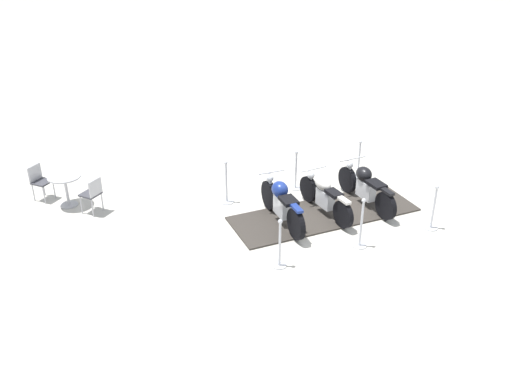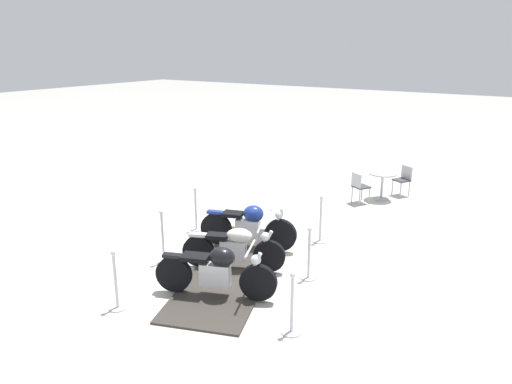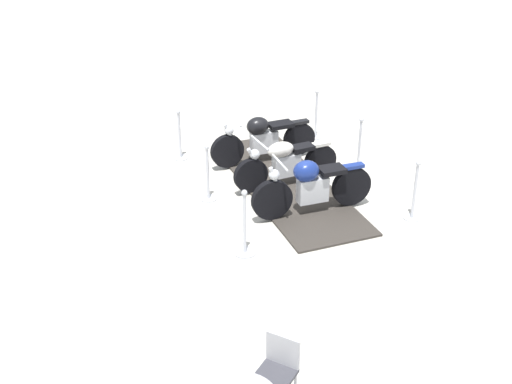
{
  "view_description": "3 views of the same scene",
  "coord_description": "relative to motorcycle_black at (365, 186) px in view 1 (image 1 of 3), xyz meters",
  "views": [
    {
      "loc": [
        2.4,
        11.0,
        6.22
      ],
      "look_at": [
        1.6,
        -0.08,
        0.61
      ],
      "focal_mm": 38.11,
      "sensor_mm": 36.0,
      "label": 1
    },
    {
      "loc": [
        -7.09,
        -5.15,
        4.3
      ],
      "look_at": [
        1.59,
        0.5,
        1.13
      ],
      "focal_mm": 33.92,
      "sensor_mm": 36.0,
      "label": 2
    },
    {
      "loc": [
        10.81,
        -0.89,
        5.52
      ],
      "look_at": [
        1.94,
        -0.62,
        0.89
      ],
      "focal_mm": 46.15,
      "sensor_mm": 36.0,
      "label": 3
    }
  ],
  "objects": [
    {
      "name": "cafe_chair_near_table",
      "position": [
        7.85,
        -0.9,
        -0.0
      ],
      "size": [
        0.54,
        0.54,
        0.88
      ],
      "rotation": [
        0.0,
        0.0,
        2.64
      ],
      "color": "#B7B7BC",
      "rests_on": "ground_plane"
    },
    {
      "name": "ground_plane",
      "position": [
        1.04,
        0.39,
        -0.52
      ],
      "size": [
        80.0,
        80.0,
        0.0
      ],
      "primitive_type": "plane",
      "color": "beige"
    },
    {
      "name": "stanchion_right_front",
      "position": [
        -0.25,
        -1.63,
        -0.19
      ],
      "size": [
        0.33,
        0.33,
        1.03
      ],
      "color": "silver",
      "rests_on": "ground_plane"
    },
    {
      "name": "display_platform",
      "position": [
        1.04,
        0.39,
        -0.5
      ],
      "size": [
        4.66,
        2.85,
        0.04
      ],
      "primitive_type": "cube",
      "rotation": [
        0.0,
        0.0,
        0.33
      ],
      "color": "#38332D",
      "rests_on": "ground_plane"
    },
    {
      "name": "cafe_chair_across_table",
      "position": [
        6.42,
        -0.09,
        -0.0
      ],
      "size": [
        0.55,
        0.55,
        0.88
      ],
      "rotation": [
        0.0,
        0.0,
        -0.54
      ],
      "color": "#B7B7BC",
      "rests_on": "ground_plane"
    },
    {
      "name": "stanchion_right_rear",
      "position": [
        3.3,
        -0.4,
        -0.19
      ],
      "size": [
        0.35,
        0.35,
        1.09
      ],
      "color": "silver",
      "rests_on": "ground_plane"
    },
    {
      "name": "cafe_table",
      "position": [
        7.13,
        -0.51,
        0.07
      ],
      "size": [
        0.78,
        0.78,
        0.78
      ],
      "color": "#B7B7BC",
      "rests_on": "ground_plane"
    },
    {
      "name": "stanchion_left_front",
      "position": [
        -1.23,
        1.19,
        -0.16
      ],
      "size": [
        0.31,
        0.31,
        1.07
      ],
      "color": "silver",
      "rests_on": "ground_plane"
    },
    {
      "name": "motorcycle_cream",
      "position": [
        1.05,
        0.37,
        -0.03
      ],
      "size": [
        1.0,
        1.94,
        0.94
      ],
      "rotation": [
        0.0,
        0.0,
        -1.16
      ],
      "color": "black",
      "rests_on": "display_platform"
    },
    {
      "name": "motorcycle_black",
      "position": [
        0.0,
        0.0,
        0.0
      ],
      "size": [
        1.03,
        2.09,
        0.97
      ],
      "rotation": [
        0.0,
        0.0,
        -1.2
      ],
      "color": "black",
      "rests_on": "display_platform"
    },
    {
      "name": "motorcycle_navy",
      "position": [
        2.1,
        0.73,
        0.02
      ],
      "size": [
        0.88,
        2.09,
        1.02
      ],
      "rotation": [
        0.0,
        0.0,
        -1.26
      ],
      "color": "black",
      "rests_on": "display_platform"
    },
    {
      "name": "stanchion_left_mid",
      "position": [
        0.55,
        1.81,
        -0.13
      ],
      "size": [
        0.3,
        0.3,
        1.14
      ],
      "color": "silver",
      "rests_on": "ground_plane"
    },
    {
      "name": "stanchion_right_mid",
      "position": [
        1.53,
        -1.02,
        -0.16
      ],
      "size": [
        0.3,
        0.3,
        1.06
      ],
      "color": "silver",
      "rests_on": "ground_plane"
    },
    {
      "name": "stanchion_left_rear",
      "position": [
        2.32,
        2.42,
        -0.14
      ],
      "size": [
        0.29,
        0.29,
        1.07
      ],
      "color": "silver",
      "rests_on": "ground_plane"
    }
  ]
}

